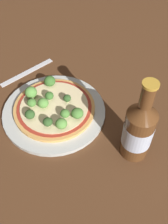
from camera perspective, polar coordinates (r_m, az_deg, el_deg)
ground_plane at (r=0.77m, az=-4.36°, el=0.50°), size 3.00×3.00×0.00m
plate at (r=0.76m, az=-6.50°, el=0.13°), size 0.30×0.30×0.01m
pizza at (r=0.76m, az=-6.47°, el=0.99°), size 0.23×0.23×0.01m
broccoli_floret_0 at (r=0.69m, az=-4.97°, el=-2.55°), size 0.03×0.03×0.03m
broccoli_floret_1 at (r=0.80m, az=-7.48°, el=6.68°), size 0.03×0.03×0.03m
broccoli_floret_2 at (r=0.70m, az=-7.92°, el=-2.16°), size 0.03×0.03×0.03m
broccoli_floret_3 at (r=0.71m, az=-4.17°, el=-0.34°), size 0.03×0.03×0.03m
broccoli_floret_4 at (r=0.72m, az=-11.70°, el=-0.52°), size 0.03×0.03×0.03m
broccoli_floret_5 at (r=0.75m, az=-11.34°, el=2.00°), size 0.03×0.03×0.03m
broccoli_floret_6 at (r=0.77m, az=-11.48°, el=4.24°), size 0.04×0.04×0.03m
broccoli_floret_7 at (r=0.75m, az=-3.62°, el=2.91°), size 0.02×0.02×0.03m
broccoli_floret_8 at (r=0.76m, az=-7.55°, el=3.53°), size 0.02×0.02×0.03m
broccoli_floret_9 at (r=0.74m, az=-8.90°, el=1.96°), size 0.03×0.03×0.03m
broccoli_floret_10 at (r=0.71m, az=-1.47°, el=-0.28°), size 0.03×0.03×0.03m
beer_bottle at (r=0.63m, az=11.79°, el=-3.78°), size 0.07×0.07×0.24m
fork at (r=0.91m, az=-12.26°, el=8.49°), size 0.04×0.20×0.00m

